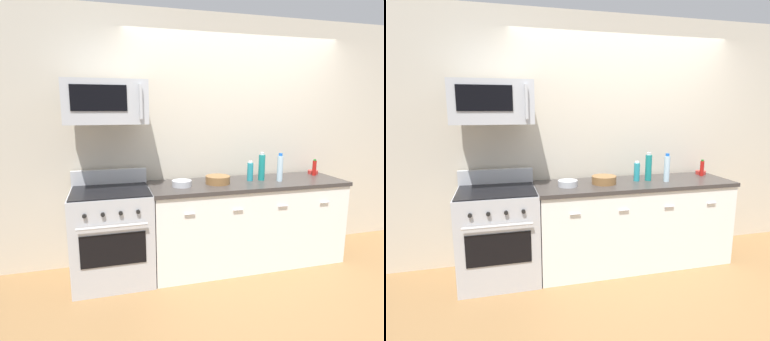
# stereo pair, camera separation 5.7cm
# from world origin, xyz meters

# --- Properties ---
(ground_plane) EXTENTS (6.26, 6.26, 0.00)m
(ground_plane) POSITION_xyz_m (0.00, 0.00, 0.00)
(ground_plane) COLOR olive
(back_wall) EXTENTS (5.22, 0.10, 2.70)m
(back_wall) POSITION_xyz_m (0.00, 0.41, 1.35)
(back_wall) COLOR beige
(back_wall) RESTS_ON ground_plane
(counter_unit) EXTENTS (2.13, 0.66, 0.92)m
(counter_unit) POSITION_xyz_m (0.00, -0.00, 0.46)
(counter_unit) COLOR white
(counter_unit) RESTS_ON ground_plane
(range_oven) EXTENTS (0.76, 0.69, 1.07)m
(range_oven) POSITION_xyz_m (-1.44, 0.00, 0.47)
(range_oven) COLOR #B7BABF
(range_oven) RESTS_ON ground_plane
(microwave) EXTENTS (0.74, 0.44, 0.40)m
(microwave) POSITION_xyz_m (-1.44, 0.05, 1.75)
(microwave) COLOR #B7BABF
(bottle_hot_sauce_red) EXTENTS (0.05, 0.05, 0.19)m
(bottle_hot_sauce_red) POSITION_xyz_m (0.89, 0.10, 1.01)
(bottle_hot_sauce_red) COLOR #B21914
(bottle_hot_sauce_red) RESTS_ON countertop_slab
(bottle_sparkling_teal) EXTENTS (0.07, 0.07, 0.31)m
(bottle_sparkling_teal) POSITION_xyz_m (0.17, 0.03, 1.07)
(bottle_sparkling_teal) COLOR #197F7A
(bottle_sparkling_teal) RESTS_ON countertop_slab
(bottle_water_clear) EXTENTS (0.06, 0.06, 0.30)m
(bottle_water_clear) POSITION_xyz_m (0.34, -0.06, 1.06)
(bottle_water_clear) COLOR silver
(bottle_water_clear) RESTS_ON countertop_slab
(bottle_dish_soap) EXTENTS (0.06, 0.06, 0.22)m
(bottle_dish_soap) POSITION_xyz_m (0.04, 0.04, 1.02)
(bottle_dish_soap) COLOR teal
(bottle_dish_soap) RESTS_ON countertop_slab
(bowl_steel_prep) EXTENTS (0.20, 0.20, 0.06)m
(bowl_steel_prep) POSITION_xyz_m (-0.74, -0.02, 0.95)
(bowl_steel_prep) COLOR #B2B5BA
(bowl_steel_prep) RESTS_ON countertop_slab
(bowl_wooden_salad) EXTENTS (0.26, 0.26, 0.08)m
(bowl_wooden_salad) POSITION_xyz_m (-0.35, 0.00, 0.96)
(bowl_wooden_salad) COLOR brown
(bowl_wooden_salad) RESTS_ON countertop_slab
(bowl_red_small) EXTENTS (0.12, 0.12, 0.04)m
(bowl_red_small) POSITION_xyz_m (0.94, 0.19, 0.94)
(bowl_red_small) COLOR #B72D28
(bowl_red_small) RESTS_ON countertop_slab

